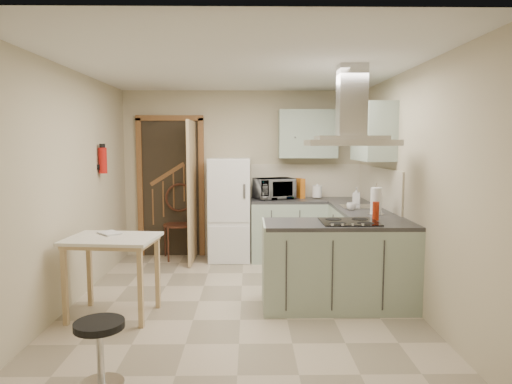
{
  "coord_description": "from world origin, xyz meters",
  "views": [
    {
      "loc": [
        0.09,
        -4.82,
        1.71
      ],
      "look_at": [
        0.17,
        0.45,
        1.15
      ],
      "focal_mm": 32.0,
      "sensor_mm": 36.0,
      "label": 1
    }
  ],
  "objects_px": {
    "microwave": "(274,189)",
    "bentwood_chair": "(179,225)",
    "peninsula": "(339,265)",
    "stool": "(100,353)",
    "fridge": "(230,209)",
    "extractor_hood": "(351,143)",
    "drop_leaf_table": "(113,277)"
  },
  "relations": [
    {
      "from": "drop_leaf_table",
      "to": "bentwood_chair",
      "type": "distance_m",
      "value": 2.32
    },
    {
      "from": "peninsula",
      "to": "stool",
      "type": "bearing_deg",
      "value": -142.22
    },
    {
      "from": "extractor_hood",
      "to": "microwave",
      "type": "height_order",
      "value": "extractor_hood"
    },
    {
      "from": "fridge",
      "to": "peninsula",
      "type": "distance_m",
      "value": 2.35
    },
    {
      "from": "peninsula",
      "to": "extractor_hood",
      "type": "relative_size",
      "value": 1.72
    },
    {
      "from": "fridge",
      "to": "microwave",
      "type": "distance_m",
      "value": 0.72
    },
    {
      "from": "drop_leaf_table",
      "to": "microwave",
      "type": "xyz_separation_m",
      "value": [
        1.71,
        2.26,
        0.65
      ]
    },
    {
      "from": "extractor_hood",
      "to": "microwave",
      "type": "distance_m",
      "value": 2.23
    },
    {
      "from": "peninsula",
      "to": "stool",
      "type": "distance_m",
      "value": 2.53
    },
    {
      "from": "peninsula",
      "to": "extractor_hood",
      "type": "distance_m",
      "value": 1.27
    },
    {
      "from": "extractor_hood",
      "to": "peninsula",
      "type": "bearing_deg",
      "value": 180.0
    },
    {
      "from": "drop_leaf_table",
      "to": "microwave",
      "type": "bearing_deg",
      "value": 58.73
    },
    {
      "from": "drop_leaf_table",
      "to": "bentwood_chair",
      "type": "xyz_separation_m",
      "value": [
        0.29,
        2.3,
        0.1
      ]
    },
    {
      "from": "peninsula",
      "to": "bentwood_chair",
      "type": "bearing_deg",
      "value": 133.91
    },
    {
      "from": "drop_leaf_table",
      "to": "stool",
      "type": "distance_m",
      "value": 1.35
    },
    {
      "from": "fridge",
      "to": "stool",
      "type": "height_order",
      "value": "fridge"
    },
    {
      "from": "extractor_hood",
      "to": "drop_leaf_table",
      "type": "height_order",
      "value": "extractor_hood"
    },
    {
      "from": "fridge",
      "to": "drop_leaf_table",
      "type": "distance_m",
      "value": 2.48
    },
    {
      "from": "fridge",
      "to": "extractor_hood",
      "type": "relative_size",
      "value": 1.67
    },
    {
      "from": "peninsula",
      "to": "drop_leaf_table",
      "type": "distance_m",
      "value": 2.29
    },
    {
      "from": "fridge",
      "to": "peninsula",
      "type": "height_order",
      "value": "fridge"
    },
    {
      "from": "fridge",
      "to": "peninsula",
      "type": "xyz_separation_m",
      "value": [
        1.22,
        -1.98,
        -0.3
      ]
    },
    {
      "from": "peninsula",
      "to": "stool",
      "type": "height_order",
      "value": "peninsula"
    },
    {
      "from": "microwave",
      "to": "bentwood_chair",
      "type": "bearing_deg",
      "value": 157.02
    },
    {
      "from": "fridge",
      "to": "drop_leaf_table",
      "type": "height_order",
      "value": "fridge"
    },
    {
      "from": "microwave",
      "to": "fridge",
      "type": "bearing_deg",
      "value": 162.64
    },
    {
      "from": "bentwood_chair",
      "to": "stool",
      "type": "height_order",
      "value": "bentwood_chair"
    },
    {
      "from": "drop_leaf_table",
      "to": "bentwood_chair",
      "type": "height_order",
      "value": "bentwood_chair"
    },
    {
      "from": "bentwood_chair",
      "to": "microwave",
      "type": "bearing_deg",
      "value": -19.28
    },
    {
      "from": "peninsula",
      "to": "stool",
      "type": "xyz_separation_m",
      "value": [
        -1.99,
        -1.54,
        -0.21
      ]
    },
    {
      "from": "fridge",
      "to": "microwave",
      "type": "xyz_separation_m",
      "value": [
        0.65,
        0.04,
        0.3
      ]
    },
    {
      "from": "fridge",
      "to": "peninsula",
      "type": "relative_size",
      "value": 0.97
    }
  ]
}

